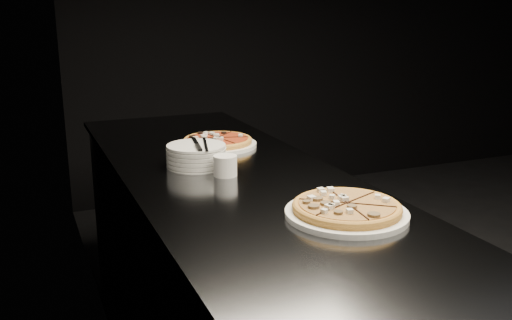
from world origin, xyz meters
name	(u,v)px	position (x,y,z in m)	size (l,w,h in m)	color
wall_left	(121,36)	(-2.50, 0.00, 1.40)	(0.02, 5.00, 2.80)	black
wall_back	(366,16)	(0.00, 2.50, 1.40)	(5.00, 0.02, 2.80)	black
counter	(241,301)	(-2.13, 0.00, 0.46)	(0.74, 2.44, 0.92)	#595B61
pizza_mushroom	(347,209)	(-1.99, -0.44, 0.94)	(0.40, 0.40, 0.04)	white
pizza_tomato	(218,142)	(-2.05, 0.47, 0.94)	(0.36, 0.36, 0.04)	white
plate_stack	(196,155)	(-2.22, 0.21, 0.96)	(0.21, 0.21, 0.08)	white
cutlery	(200,145)	(-2.21, 0.20, 1.00)	(0.11, 0.22, 0.01)	#BABCC2
ramekin	(225,165)	(-2.16, 0.06, 0.96)	(0.08, 0.08, 0.07)	silver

